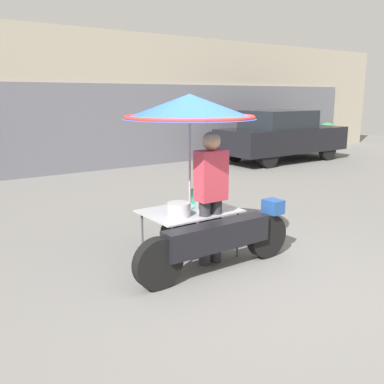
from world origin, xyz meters
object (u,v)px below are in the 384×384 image
(parked_car, at_px, (281,135))
(potted_plant, at_px, (327,134))
(vendor_person, at_px, (211,191))
(vendor_motorcycle_cart, at_px, (195,140))

(parked_car, xyz_separation_m, potted_plant, (3.78, 1.13, -0.24))
(parked_car, distance_m, potted_plant, 3.95)
(vendor_person, height_order, parked_car, vendor_person)
(potted_plant, bearing_deg, vendor_person, -148.53)
(vendor_motorcycle_cart, relative_size, potted_plant, 2.14)
(vendor_motorcycle_cart, bearing_deg, parked_car, 36.42)
(vendor_motorcycle_cart, bearing_deg, potted_plant, 30.40)
(vendor_motorcycle_cart, distance_m, vendor_person, 0.66)
(vendor_person, relative_size, parked_car, 0.38)
(vendor_person, bearing_deg, vendor_motorcycle_cart, 110.03)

